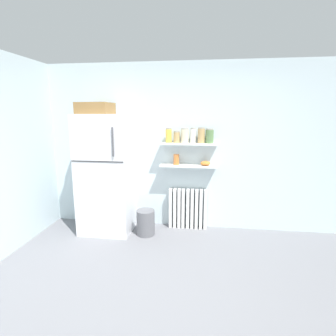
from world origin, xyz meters
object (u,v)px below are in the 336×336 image
at_px(storage_jar_5, 210,136).
at_px(shelf_bowl, 205,163).
at_px(vase, 176,159).
at_px(storage_jar_2, 185,136).
at_px(radiator, 188,209).
at_px(storage_jar_1, 177,137).
at_px(storage_jar_0, 169,135).
at_px(trash_bin, 146,222).
at_px(storage_jar_4, 201,135).
at_px(storage_jar_3, 193,135).
at_px(refrigerator, 106,172).

height_order(storage_jar_5, shelf_bowl, storage_jar_5).
bearing_deg(vase, storage_jar_2, 0.00).
bearing_deg(radiator, storage_jar_1, -170.84).
xyz_separation_m(storage_jar_0, shelf_bowl, (0.57, 0.00, -0.42)).
distance_m(radiator, storage_jar_1, 1.17).
xyz_separation_m(storage_jar_5, trash_bin, (-0.93, -0.31, -1.30)).
distance_m(storage_jar_0, vase, 0.39).
xyz_separation_m(storage_jar_0, trash_bin, (-0.31, -0.31, -1.31)).
bearing_deg(trash_bin, radiator, 28.71).
bearing_deg(radiator, storage_jar_2, -154.19).
xyz_separation_m(storage_jar_1, storage_jar_2, (0.12, 0.00, 0.02)).
relative_size(storage_jar_2, storage_jar_4, 0.95).
distance_m(storage_jar_1, storage_jar_3, 0.25).
xyz_separation_m(storage_jar_3, shelf_bowl, (0.20, 0.00, -0.42)).
bearing_deg(radiator, storage_jar_4, -9.16).
bearing_deg(storage_jar_4, storage_jar_2, 180.00).
xyz_separation_m(storage_jar_0, storage_jar_3, (0.37, 0.00, 0.00)).
xyz_separation_m(radiator, storage_jar_2, (-0.06, -0.03, 1.18)).
relative_size(radiator, trash_bin, 1.67).
bearing_deg(shelf_bowl, trash_bin, -160.61).
xyz_separation_m(storage_jar_1, vase, (-0.00, 0.00, -0.35)).
height_order(vase, trash_bin, vase).
bearing_deg(storage_jar_2, storage_jar_3, 0.00).
relative_size(storage_jar_3, storage_jar_4, 0.97).
bearing_deg(trash_bin, storage_jar_4, 21.03).
bearing_deg(storage_jar_2, storage_jar_0, 180.00).
xyz_separation_m(storage_jar_5, shelf_bowl, (-0.05, 0.00, -0.42)).
bearing_deg(storage_jar_4, vase, 180.00).
bearing_deg(shelf_bowl, storage_jar_4, -180.00).
height_order(storage_jar_1, vase, storage_jar_1).
bearing_deg(vase, storage_jar_0, 180.00).
relative_size(radiator, vase, 3.92).
height_order(storage_jar_4, shelf_bowl, storage_jar_4).
distance_m(radiator, storage_jar_5, 1.21).
bearing_deg(trash_bin, vase, 35.69).
distance_m(storage_jar_1, storage_jar_4, 0.37).
relative_size(storage_jar_1, shelf_bowl, 1.19).
distance_m(refrigerator, shelf_bowl, 1.54).
relative_size(storage_jar_0, storage_jar_1, 1.24).
relative_size(refrigerator, storage_jar_0, 8.78).
height_order(radiator, storage_jar_5, storage_jar_5).
relative_size(storage_jar_0, storage_jar_3, 0.98).
bearing_deg(trash_bin, storage_jar_0, 44.88).
relative_size(storage_jar_5, vase, 1.33).
relative_size(storage_jar_5, shelf_bowl, 1.44).
xyz_separation_m(radiator, storage_jar_4, (0.19, -0.03, 1.18)).
distance_m(refrigerator, radiator, 1.42).
distance_m(storage_jar_4, storage_jar_5, 0.12).
xyz_separation_m(refrigerator, vase, (1.07, 0.22, 0.18)).
relative_size(storage_jar_3, storage_jar_5, 1.05).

